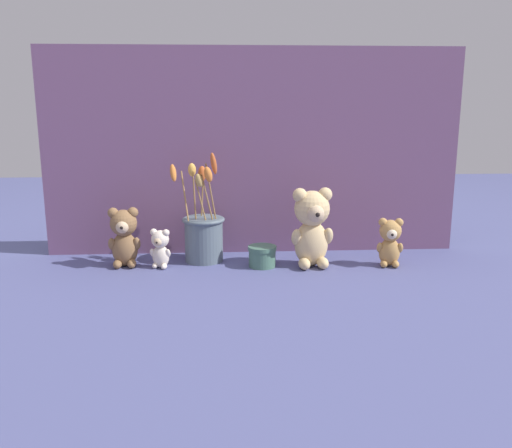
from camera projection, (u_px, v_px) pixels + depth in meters
The scene contains 8 objects.
ground_plane at pixel (256, 266), 1.59m from camera, with size 4.00×4.00×0.00m, color #4C5184.
backdrop_wall at pixel (253, 152), 1.68m from camera, with size 1.29×0.02×0.64m.
teddy_bear_large at pixel (312, 226), 1.57m from camera, with size 0.13×0.12×0.23m.
teddy_bear_medium at pixel (124, 236), 1.57m from camera, with size 0.09×0.09×0.18m.
teddy_bear_small at pixel (390, 241), 1.58m from camera, with size 0.08×0.07×0.14m.
teddy_bear_tiny at pixel (160, 248), 1.57m from camera, with size 0.06×0.06×0.12m.
flower_vase at pixel (203, 233), 1.63m from camera, with size 0.16×0.13×0.33m.
decorative_tin_tall at pixel (262, 256), 1.59m from camera, with size 0.08×0.08×0.06m.
Camera 1 is at (-0.09, -1.52, 0.47)m, focal length 38.00 mm.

